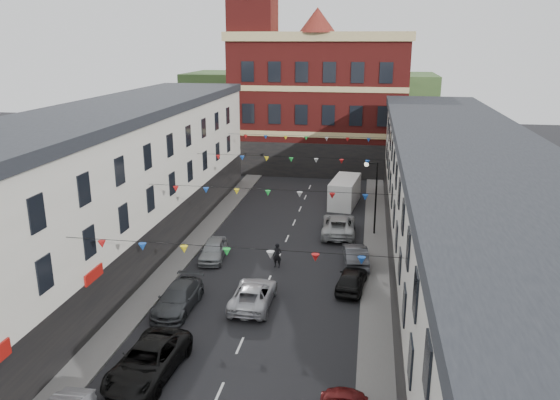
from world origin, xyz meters
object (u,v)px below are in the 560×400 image
Objects in this scene: car_right_d at (352,279)px; moving_car at (253,294)px; car_right_e at (355,256)px; white_van at (345,192)px; car_left_d at (178,298)px; car_right_f at (339,225)px; pedestrian at (277,256)px; car_left_e at (213,250)px; car_left_c at (148,361)px; street_lamp at (373,188)px.

car_right_d reaches higher than moving_car.
car_right_e is 0.76× the size of white_van.
car_left_d is 24.40m from white_van.
car_right_f reaches higher than car_right_e.
pedestrian is at bearing -21.10° from car_right_d.
car_left_e is 17.40m from white_van.
car_left_c is at bearing -91.40° from car_left_e.
street_lamp reaches higher than pedestrian.
car_right_e is (10.07, 0.52, 0.02)m from car_left_e.
pedestrian reaches higher than car_left_c.
white_van reaches higher than car_right_f.
car_left_c is at bearing -115.56° from street_lamp.
car_left_c is at bearing -97.45° from white_van.
car_left_c reaches higher than car_left_e.
street_lamp is at bearing -89.80° from car_right_d.
car_left_e is (-0.97, 14.23, -0.06)m from car_left_c.
car_left_e is at bearing -178.17° from pedestrian.
car_right_d is 10.24m from car_right_f.
pedestrian reaches higher than car_left_d.
car_right_e is 6.37m from car_right_f.
car_right_d is 0.71× the size of white_van.
car_left_d is (-11.02, -14.73, -3.20)m from street_lamp.
car_right_e is at bearing -77.05° from white_van.
moving_car is 22.05m from white_van.
car_left_d is at bearing 16.42° from moving_car.
white_van is (8.56, 15.14, 0.57)m from car_left_e.
car_right_e reaches higher than car_left_e.
car_left_d is at bearing -126.80° from street_lamp.
car_left_e is at bearing -12.50° from car_right_d.
street_lamp is 1.21× the size of moving_car.
pedestrian is at bearing 57.58° from car_left_d.
car_left_c reaches higher than car_right_e.
white_van reaches higher than car_right_d.
moving_car is at bearing -116.83° from street_lamp.
street_lamp is at bearing 60.89° from pedestrian.
car_right_d is (9.85, 4.30, -0.01)m from car_left_d.
car_left_c reaches higher than car_right_d.
car_left_e is at bearing 91.91° from car_left_d.
street_lamp is 1.46× the size of car_right_d.
pedestrian reaches higher than car_right_e.
car_left_d reaches higher than car_right_d.
car_right_d is 0.72× the size of car_right_f.
car_right_f is 3.28× the size of pedestrian.
car_right_f is (-1.56, 6.18, 0.07)m from car_right_e.
street_lamp is 1.09× the size of car_left_c.
street_lamp is 13.52m from car_left_e.
car_left_c is at bearing 67.81° from car_right_f.
white_van reaches higher than car_left_d.
car_left_e is at bearing 97.97° from car_left_c.
car_left_e is 7.79m from moving_car.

